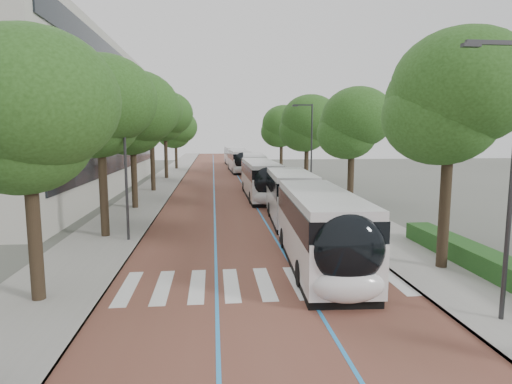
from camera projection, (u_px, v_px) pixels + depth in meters
ground at (262, 294)px, 15.00m from camera, size 160.00×160.00×0.00m
road at (226, 178)px, 54.44m from camera, size 11.00×140.00×0.02m
sidewalk_left at (167, 178)px, 53.69m from camera, size 4.00×140.00×0.12m
sidewalk_right at (284, 177)px, 55.18m from camera, size 4.00×140.00×0.12m
kerb_left at (182, 178)px, 53.88m from camera, size 0.20×140.00×0.14m
kerb_right at (270, 177)px, 54.99m from camera, size 0.20×140.00×0.14m
zebra_crossing at (265, 283)px, 16.00m from camera, size 10.55×3.60×0.01m
lane_line_left at (214, 178)px, 54.28m from camera, size 0.12×126.00×0.01m
lane_line_right at (239, 178)px, 54.60m from camera, size 0.12×126.00×0.01m
office_building at (20, 119)px, 39.73m from camera, size 18.11×40.00×14.00m
hedge at (506, 271)px, 15.84m from camera, size 1.20×14.00×0.80m
streetlight_near at (508, 161)px, 12.05m from camera, size 1.82×0.20×8.00m
streetlight_far at (310, 143)px, 36.70m from camera, size 1.82×0.20×8.00m
lamp_post_left at (126, 163)px, 21.73m from camera, size 0.14×0.14×8.00m
trees_left at (151, 122)px, 40.97m from camera, size 6.39×60.81×10.18m
trees_right at (315, 125)px, 39.06m from camera, size 5.91×47.66×9.06m
lead_bus at (305, 213)px, 21.61m from camera, size 3.46×18.50×3.20m
bus_queued_0 at (261, 179)px, 37.48m from camera, size 2.57×12.40×3.20m
bus_queued_1 at (254, 168)px, 50.13m from camera, size 3.32×12.53×3.20m
bus_queued_2 at (239, 161)px, 63.17m from camera, size 2.92×12.47×3.20m
bus_queued_3 at (234, 157)px, 75.91m from camera, size 3.22×12.52×3.20m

